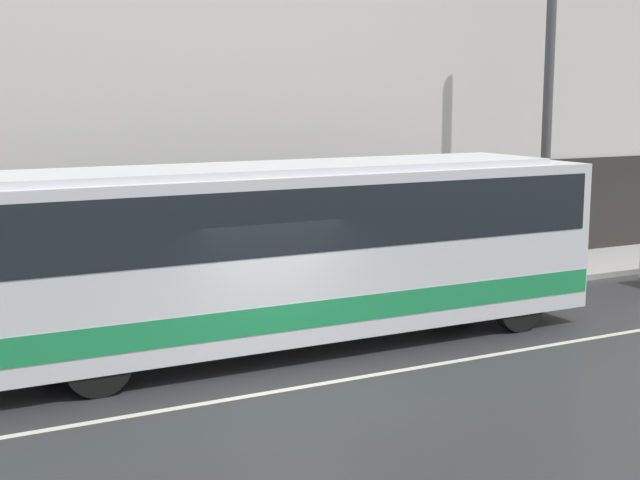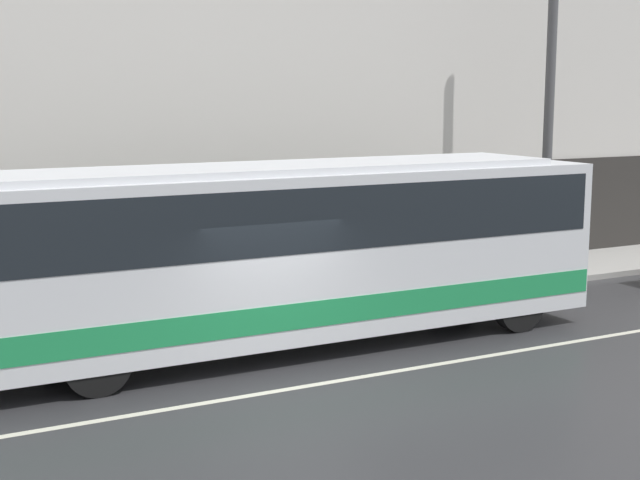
% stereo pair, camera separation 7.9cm
% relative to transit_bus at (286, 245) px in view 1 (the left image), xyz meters
% --- Properties ---
extents(ground_plane, '(60.00, 60.00, 0.00)m').
position_rel_transit_bus_xyz_m(ground_plane, '(-0.81, -2.19, -1.89)').
color(ground_plane, '#2D2D30').
extents(sidewalk, '(60.00, 2.81, 0.14)m').
position_rel_transit_bus_xyz_m(sidewalk, '(-0.81, 3.22, -1.81)').
color(sidewalk, '#A09E99').
rests_on(sidewalk, ground_plane).
extents(lane_stripe, '(54.00, 0.14, 0.01)m').
position_rel_transit_bus_xyz_m(lane_stripe, '(-0.81, -2.19, -1.88)').
color(lane_stripe, beige).
rests_on(lane_stripe, ground_plane).
extents(transit_bus, '(12.23, 2.54, 3.35)m').
position_rel_transit_bus_xyz_m(transit_bus, '(0.00, 0.00, 0.00)').
color(transit_bus, silver).
rests_on(transit_bus, ground_plane).
extents(utility_pole_near, '(0.24, 0.24, 8.86)m').
position_rel_transit_bus_xyz_m(utility_pole_near, '(8.41, 2.67, 2.69)').
color(utility_pole_near, '#4C4C4F').
rests_on(utility_pole_near, sidewalk).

